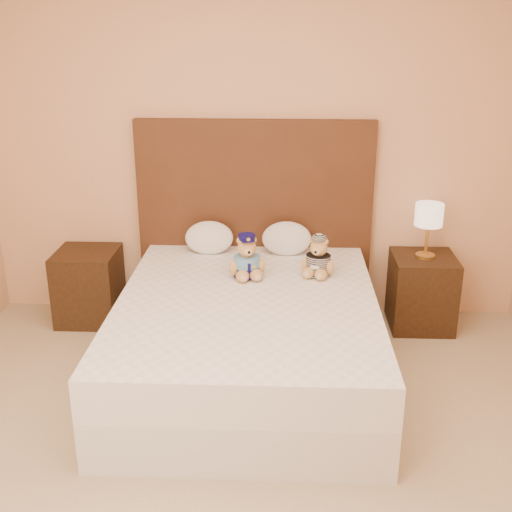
{
  "coord_description": "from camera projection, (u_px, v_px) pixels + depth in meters",
  "views": [
    {
      "loc": [
        0.21,
        -2.41,
        2.17
      ],
      "look_at": [
        0.04,
        1.45,
        0.74
      ],
      "focal_mm": 45.0,
      "sensor_mm": 36.0,
      "label": 1
    }
  ],
  "objects": [
    {
      "name": "nightstand_right",
      "position": [
        422.0,
        292.0,
        4.75
      ],
      "size": [
        0.45,
        0.45,
        0.55
      ],
      "primitive_type": "cube",
      "color": "#332010",
      "rests_on": "ground"
    },
    {
      "name": "room_walls",
      "position": [
        236.0,
        107.0,
        2.83
      ],
      "size": [
        4.04,
        4.52,
        2.72
      ],
      "color": "#E2A97B",
      "rests_on": "ground"
    },
    {
      "name": "nightstand_left",
      "position": [
        89.0,
        286.0,
        4.85
      ],
      "size": [
        0.45,
        0.45,
        0.55
      ],
      "primitive_type": "cube",
      "color": "#332010",
      "rests_on": "ground"
    },
    {
      "name": "teddy_prisoner",
      "position": [
        318.0,
        256.0,
        4.28
      ],
      "size": [
        0.3,
        0.3,
        0.27
      ],
      "primitive_type": null,
      "rotation": [
        0.0,
        0.0,
        -0.34
      ],
      "color": "#BE8249",
      "rests_on": "bed"
    },
    {
      "name": "pillow_left",
      "position": [
        209.0,
        236.0,
        4.71
      ],
      "size": [
        0.35,
        0.23,
        0.25
      ],
      "primitive_type": "ellipsoid",
      "color": "white",
      "rests_on": "bed"
    },
    {
      "name": "pillow_right",
      "position": [
        287.0,
        237.0,
        4.68
      ],
      "size": [
        0.36,
        0.23,
        0.25
      ],
      "primitive_type": "ellipsoid",
      "color": "white",
      "rests_on": "bed"
    },
    {
      "name": "ground",
      "position": [
        233.0,
        509.0,
        3.02
      ],
      "size": [
        4.0,
        4.5,
        0.0
      ],
      "primitive_type": "cube",
      "color": "#C2B18A",
      "rests_on": "ground"
    },
    {
      "name": "teddy_police",
      "position": [
        247.0,
        256.0,
        4.25
      ],
      "size": [
        0.31,
        0.3,
        0.29
      ],
      "primitive_type": null,
      "rotation": [
        0.0,
        0.0,
        0.26
      ],
      "color": "#BE8249",
      "rests_on": "bed"
    },
    {
      "name": "lamp",
      "position": [
        429.0,
        217.0,
        4.55
      ],
      "size": [
        0.2,
        0.2,
        0.4
      ],
      "color": "gold",
      "rests_on": "nightstand_right"
    },
    {
      "name": "headboard",
      "position": [
        255.0,
        220.0,
        4.84
      ],
      "size": [
        1.75,
        0.08,
        1.5
      ],
      "primitive_type": "cube",
      "color": "#4A2816",
      "rests_on": "ground"
    },
    {
      "name": "bed",
      "position": [
        247.0,
        338.0,
        4.05
      ],
      "size": [
        1.6,
        2.0,
        0.55
      ],
      "color": "white",
      "rests_on": "ground"
    }
  ]
}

